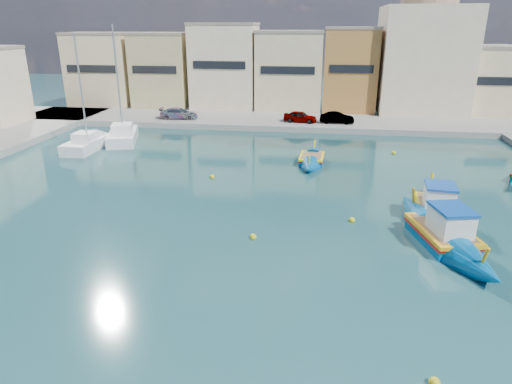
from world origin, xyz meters
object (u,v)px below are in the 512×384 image
(church_block, at_px, (424,44))
(luzzu_green, at_px, (312,160))
(yacht_north, at_px, (125,133))
(luzzu_turquoise_cabin, at_px, (442,235))
(yacht_midnorth, at_px, (95,141))
(luzzu_blue_cabin, at_px, (436,210))

(church_block, relative_size, luzzu_green, 2.66)
(luzzu_green, relative_size, yacht_north, 0.63)
(luzzu_turquoise_cabin, bearing_deg, yacht_midnorth, 148.84)
(church_block, bearing_deg, luzzu_green, -118.16)
(church_block, bearing_deg, luzzu_turquoise_cabin, -98.11)
(luzzu_turquoise_cabin, xyz_separation_m, luzzu_blue_cabin, (0.43, 3.45, -0.00))
(church_block, bearing_deg, yacht_midnorth, -148.26)
(luzzu_green, relative_size, yacht_midnorth, 0.67)
(luzzu_blue_cabin, distance_m, yacht_north, 30.78)
(church_block, bearing_deg, luzzu_blue_cabin, -98.21)
(luzzu_blue_cabin, height_order, yacht_north, yacht_north)
(church_block, height_order, luzzu_blue_cabin, church_block)
(luzzu_blue_cabin, xyz_separation_m, yacht_north, (-26.07, 16.38, 0.05))
(luzzu_green, distance_m, yacht_midnorth, 20.24)
(luzzu_blue_cabin, relative_size, luzzu_green, 1.31)
(luzzu_blue_cabin, bearing_deg, church_block, 81.79)
(church_block, distance_m, luzzu_blue_cabin, 34.17)
(luzzu_blue_cabin, distance_m, luzzu_green, 12.53)
(luzzu_turquoise_cabin, xyz_separation_m, yacht_midnorth, (-27.08, 16.38, 0.02))
(luzzu_blue_cabin, relative_size, yacht_midnorth, 0.88)
(yacht_north, distance_m, yacht_midnorth, 3.74)
(yacht_north, height_order, yacht_midnorth, yacht_north)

